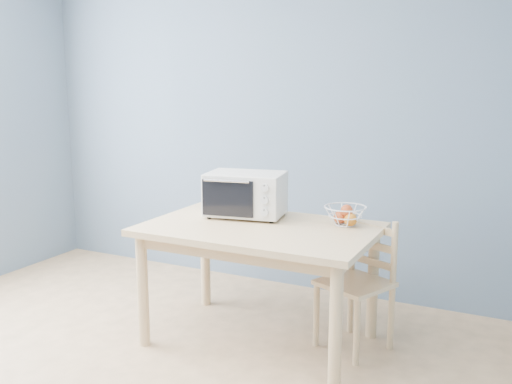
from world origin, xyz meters
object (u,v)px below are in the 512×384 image
at_px(dining_table, 260,242).
at_px(toaster_oven, 243,193).
at_px(fruit_basket, 346,215).
at_px(dining_chair, 359,285).

height_order(dining_table, toaster_oven, toaster_oven).
bearing_deg(dining_table, fruit_basket, 27.87).
bearing_deg(toaster_oven, fruit_basket, -4.64).
height_order(dining_table, dining_chair, dining_chair).
xyz_separation_m(dining_table, fruit_basket, (0.47, 0.25, 0.17)).
distance_m(toaster_oven, dining_chair, 0.94).
distance_m(dining_table, fruit_basket, 0.55).
distance_m(fruit_basket, dining_chair, 0.44).
xyz_separation_m(toaster_oven, dining_chair, (0.79, 0.02, -0.51)).
bearing_deg(dining_table, toaster_oven, 139.26).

